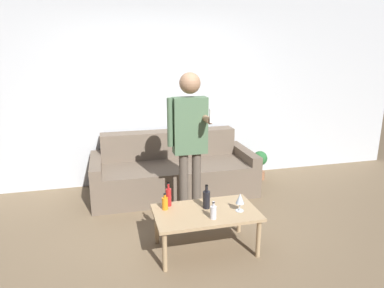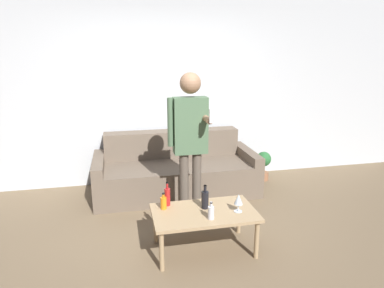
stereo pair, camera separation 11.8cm
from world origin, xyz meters
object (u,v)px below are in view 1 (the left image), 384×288
object	(u,v)px
couch	(173,171)
person_standing_front	(190,135)
bottle_orange	(213,212)
coffee_table	(206,215)

from	to	relation	value
couch	person_standing_front	distance (m)	1.16
bottle_orange	person_standing_front	bearing A→B (deg)	92.05
couch	bottle_orange	distance (m)	1.69
person_standing_front	coffee_table	bearing A→B (deg)	-89.49
coffee_table	person_standing_front	world-z (taller)	person_standing_front
coffee_table	bottle_orange	world-z (taller)	bottle_orange
bottle_orange	coffee_table	bearing A→B (deg)	98.01
coffee_table	bottle_orange	size ratio (longest dim) A/B	5.91
couch	bottle_orange	size ratio (longest dim) A/B	12.97
coffee_table	person_standing_front	size ratio (longest dim) A/B	0.59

